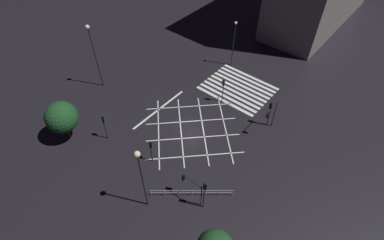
# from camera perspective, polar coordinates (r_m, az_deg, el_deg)

# --- Properties ---
(ground_plane) EXTENTS (200.00, 200.00, 0.00)m
(ground_plane) POSITION_cam_1_polar(r_m,az_deg,el_deg) (38.98, -0.00, -1.77)
(ground_plane) COLOR black
(road_markings) EXTENTS (14.70, 21.96, 0.01)m
(road_markings) POSITION_cam_1_polar(r_m,az_deg,el_deg) (43.68, 6.29, 4.31)
(road_markings) COLOR silver
(road_markings) RESTS_ON ground_plane
(traffic_light_median_north) EXTENTS (0.36, 0.39, 3.38)m
(traffic_light_median_north) POSITION_cam_1_polar(r_m,az_deg,el_deg) (34.23, -7.81, -5.17)
(traffic_light_median_north) COLOR black
(traffic_light_median_north) RESTS_ON ground_plane
(traffic_light_nw_cross) EXTENTS (0.36, 0.39, 4.36)m
(traffic_light_nw_cross) POSITION_cam_1_polar(r_m,az_deg,el_deg) (29.97, 2.43, -13.29)
(traffic_light_nw_cross) COLOR black
(traffic_light_nw_cross) RESTS_ON ground_plane
(traffic_light_nw_main) EXTENTS (2.65, 0.36, 3.48)m
(traffic_light_nw_main) POSITION_cam_1_polar(r_m,az_deg,el_deg) (30.96, -0.29, -12.14)
(traffic_light_nw_main) COLOR black
(traffic_light_nw_main) RESTS_ON ground_plane
(traffic_light_median_south) EXTENTS (0.36, 0.39, 3.91)m
(traffic_light_median_south) POSITION_cam_1_polar(r_m,az_deg,el_deg) (41.16, 5.93, 6.41)
(traffic_light_median_south) COLOR black
(traffic_light_median_south) RESTS_ON ground_plane
(traffic_light_sw_main) EXTENTS (0.39, 0.36, 3.86)m
(traffic_light_sw_main) POSITION_cam_1_polar(r_m,az_deg,el_deg) (38.90, 14.65, 2.02)
(traffic_light_sw_main) COLOR black
(traffic_light_sw_main) RESTS_ON ground_plane
(traffic_light_ne_cross) EXTENTS (0.36, 0.39, 3.88)m
(traffic_light_ne_cross) POSITION_cam_1_polar(r_m,az_deg,el_deg) (37.51, -16.42, -0.46)
(traffic_light_ne_cross) COLOR black
(traffic_light_ne_cross) RESTS_ON ground_plane
(traffic_light_sw_cross) EXTENTS (0.36, 2.49, 4.27)m
(traffic_light_sw_cross) POSITION_cam_1_polar(r_m,az_deg,el_deg) (37.73, 14.77, 1.11)
(traffic_light_sw_cross) COLOR black
(traffic_light_sw_cross) RESTS_ON ground_plane
(street_lamp_east) EXTENTS (0.58, 0.58, 9.90)m
(street_lamp_east) POSITION_cam_1_polar(r_m,az_deg,el_deg) (43.43, -18.54, 13.68)
(street_lamp_east) COLOR black
(street_lamp_east) RESTS_ON ground_plane
(street_lamp_west) EXTENTS (0.44, 0.44, 7.55)m
(street_lamp_west) POSITION_cam_1_polar(r_m,az_deg,el_deg) (47.46, 8.03, 15.33)
(street_lamp_west) COLOR black
(street_lamp_west) RESTS_ON ground_plane
(street_lamp_far) EXTENTS (0.60, 0.60, 8.90)m
(street_lamp_far) POSITION_cam_1_polar(r_m,az_deg,el_deg) (27.45, -9.91, -8.86)
(street_lamp_far) COLOR black
(street_lamp_far) RESTS_ON ground_plane
(street_tree_far) EXTENTS (3.87, 3.87, 5.62)m
(street_tree_far) POSITION_cam_1_polar(r_m,az_deg,el_deg) (38.57, -23.59, 0.50)
(street_tree_far) COLOR #38281C
(street_tree_far) RESTS_ON ground_plane
(pedestrian_railing) EXTENTS (6.78, 5.61, 1.05)m
(pedestrian_railing) POSITION_cam_1_polar(r_m,az_deg,el_deg) (32.68, -0.00, -13.59)
(pedestrian_railing) COLOR #B7B7BC
(pedestrian_railing) RESTS_ON ground_plane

